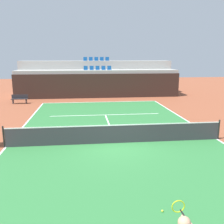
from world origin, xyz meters
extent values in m
plane|color=brown|center=(0.00, 0.00, 0.00)|extent=(80.00, 80.00, 0.00)
cube|color=#2D7238|center=(0.00, 0.00, 0.01)|extent=(11.00, 24.00, 0.01)
cube|color=white|center=(0.00, 11.95, 0.01)|extent=(11.00, 0.10, 0.00)
cube|color=white|center=(-5.45, 0.00, 0.01)|extent=(0.10, 24.00, 0.00)
cube|color=white|center=(5.45, 0.00, 0.01)|extent=(0.10, 24.00, 0.00)
cube|color=white|center=(0.00, 6.40, 0.01)|extent=(8.26, 0.10, 0.00)
cube|color=white|center=(0.00, 3.20, 0.01)|extent=(0.10, 6.40, 0.00)
cube|color=black|center=(0.00, 14.58, 1.28)|extent=(17.63, 0.30, 2.56)
cube|color=#9E9E99|center=(0.00, 15.93, 1.45)|extent=(17.63, 2.40, 2.91)
cube|color=#9E9E99|center=(0.00, 18.33, 1.93)|extent=(17.63, 2.40, 3.86)
cube|color=#145193|center=(-1.31, 15.93, 2.93)|extent=(0.44, 0.44, 0.04)
cube|color=#145193|center=(-1.31, 16.13, 3.15)|extent=(0.44, 0.04, 0.40)
cube|color=#145193|center=(-0.66, 15.93, 2.93)|extent=(0.44, 0.44, 0.04)
cube|color=#145193|center=(-0.66, 16.13, 3.15)|extent=(0.44, 0.04, 0.40)
cube|color=#145193|center=(0.00, 15.93, 2.93)|extent=(0.44, 0.44, 0.04)
cube|color=#145193|center=(0.00, 16.13, 3.15)|extent=(0.44, 0.04, 0.40)
cube|color=#145193|center=(0.66, 15.93, 2.93)|extent=(0.44, 0.44, 0.04)
cube|color=#145193|center=(0.66, 16.13, 3.15)|extent=(0.44, 0.04, 0.40)
cube|color=#145193|center=(1.31, 15.93, 2.93)|extent=(0.44, 0.44, 0.04)
cube|color=#145193|center=(1.31, 16.13, 3.15)|extent=(0.44, 0.04, 0.40)
cube|color=#145193|center=(-1.31, 18.33, 3.88)|extent=(0.44, 0.44, 0.04)
cube|color=#145193|center=(-1.31, 18.53, 4.10)|extent=(0.44, 0.04, 0.40)
cube|color=#145193|center=(-0.66, 18.33, 3.88)|extent=(0.44, 0.44, 0.04)
cube|color=#145193|center=(-0.66, 18.53, 4.10)|extent=(0.44, 0.04, 0.40)
cube|color=#145193|center=(0.00, 18.33, 3.88)|extent=(0.44, 0.44, 0.04)
cube|color=#145193|center=(0.00, 18.53, 4.10)|extent=(0.44, 0.04, 0.40)
cube|color=#145193|center=(0.66, 18.33, 3.88)|extent=(0.44, 0.44, 0.04)
cube|color=#145193|center=(0.66, 18.53, 4.10)|extent=(0.44, 0.04, 0.40)
cube|color=#145193|center=(1.31, 18.33, 3.88)|extent=(0.44, 0.44, 0.04)
cube|color=#145193|center=(1.31, 18.53, 4.10)|extent=(0.44, 0.04, 0.40)
cylinder|color=black|center=(-5.50, 0.00, 0.55)|extent=(0.08, 0.08, 1.07)
cylinder|color=black|center=(5.50, 0.00, 0.55)|extent=(0.08, 0.08, 1.07)
cube|color=#333338|center=(0.00, 0.00, 0.47)|extent=(10.90, 0.02, 0.92)
cube|color=white|center=(0.00, 0.00, 0.96)|extent=(10.90, 0.04, 0.05)
sphere|color=tan|center=(0.03, -8.55, 1.61)|extent=(0.22, 0.22, 0.22)
cylinder|color=tan|center=(0.27, -8.25, 1.34)|extent=(0.09, 0.63, 0.20)
cylinder|color=black|center=(0.27, -7.95, 1.34)|extent=(0.03, 0.28, 0.03)
torus|color=#BFD819|center=(0.27, -7.69, 1.34)|extent=(0.28, 0.02, 0.28)
cube|color=#232328|center=(-7.61, 12.01, 0.45)|extent=(1.50, 0.40, 0.05)
cube|color=#232328|center=(-7.61, 12.19, 0.67)|extent=(1.50, 0.04, 0.36)
cube|color=#2D2D33|center=(-8.21, 11.87, 0.21)|extent=(0.06, 0.06, 0.42)
cube|color=#2D2D33|center=(-7.01, 11.87, 0.21)|extent=(0.06, 0.06, 0.42)
cube|color=#2D2D33|center=(-8.21, 12.15, 0.21)|extent=(0.06, 0.06, 0.42)
cube|color=#2D2D33|center=(-7.01, 12.15, 0.21)|extent=(0.06, 0.06, 0.42)
sphere|color=#CCE033|center=(0.54, -5.94, 0.04)|extent=(0.07, 0.07, 0.07)
camera|label=1|loc=(-1.60, -12.09, 4.33)|focal=40.25mm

